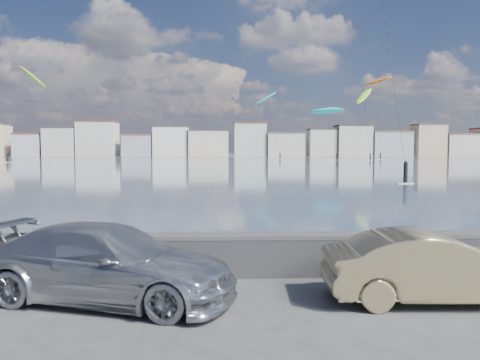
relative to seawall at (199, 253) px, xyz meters
name	(u,v)px	position (x,y,z in m)	size (l,w,h in m)	color
ground	(191,319)	(0.00, -2.70, -0.58)	(700.00, 700.00, 0.00)	#333335
bay_water	(222,163)	(0.00, 88.80, -0.58)	(500.00, 177.00, 0.00)	#3D4E63
far_shore_strip	(224,156)	(0.00, 197.30, -0.57)	(500.00, 60.00, 0.00)	#4C473D
seawall	(199,253)	(0.00, 0.00, 0.00)	(400.00, 0.36, 1.08)	#28282B
far_buildings	(227,142)	(1.31, 183.30, 5.44)	(240.79, 13.26, 14.60)	gray
car_silver	(108,263)	(-1.72, -1.61, 0.17)	(2.11, 5.19, 1.51)	#A7AAAD
car_champagne	(433,267)	(4.69, -1.92, 0.11)	(1.47, 4.20, 1.38)	tan
kitesurfer_5	(265,100)	(13.16, 135.34, 17.82)	(8.35, 9.12, 21.29)	#19BFBF
kitesurfer_6	(364,97)	(40.45, 122.96, 17.48)	(7.61, 10.22, 21.21)	#8CD826
kitesurfer_8	(33,78)	(-49.07, 113.21, 20.77)	(6.42, 19.05, 24.74)	#8CD826
kitesurfer_11	(328,111)	(32.11, 132.40, 14.12)	(10.91, 16.68, 16.35)	#19BFBF
kitesurfer_17	(378,82)	(48.84, 136.51, 23.68)	(8.63, 17.56, 26.25)	orange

